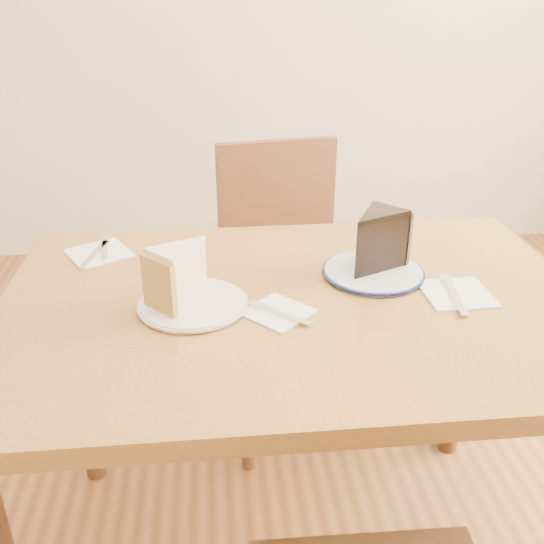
{
  "coord_description": "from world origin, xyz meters",
  "views": [
    {
      "loc": [
        -0.16,
        -1.07,
        1.34
      ],
      "look_at": [
        -0.05,
        0.02,
        0.8
      ],
      "focal_mm": 40.0,
      "sensor_mm": 36.0,
      "label": 1
    }
  ],
  "objects_px": {
    "plate_navy": "(373,272)",
    "chair_far": "(288,278)",
    "plate_cream": "(193,304)",
    "carrot_cake": "(184,275)",
    "chocolate_cake": "(373,245)",
    "table": "(296,339)"
  },
  "relations": [
    {
      "from": "plate_navy",
      "to": "chair_far",
      "type": "bearing_deg",
      "value": 103.49
    },
    {
      "from": "chair_far",
      "to": "plate_cream",
      "type": "distance_m",
      "value": 0.71
    },
    {
      "from": "plate_cream",
      "to": "carrot_cake",
      "type": "height_order",
      "value": "carrot_cake"
    },
    {
      "from": "chair_far",
      "to": "chocolate_cake",
      "type": "height_order",
      "value": "chair_far"
    },
    {
      "from": "table",
      "to": "plate_navy",
      "type": "bearing_deg",
      "value": 26.2
    },
    {
      "from": "table",
      "to": "chair_far",
      "type": "height_order",
      "value": "chair_far"
    },
    {
      "from": "chair_far",
      "to": "carrot_cake",
      "type": "xyz_separation_m",
      "value": [
        -0.28,
        -0.59,
        0.32
      ]
    },
    {
      "from": "chair_far",
      "to": "plate_navy",
      "type": "distance_m",
      "value": 0.58
    },
    {
      "from": "chair_far",
      "to": "carrot_cake",
      "type": "relative_size",
      "value": 7.55
    },
    {
      "from": "table",
      "to": "chocolate_cake",
      "type": "bearing_deg",
      "value": 27.56
    },
    {
      "from": "plate_cream",
      "to": "carrot_cake",
      "type": "bearing_deg",
      "value": 135.33
    },
    {
      "from": "plate_navy",
      "to": "chocolate_cake",
      "type": "relative_size",
      "value": 1.58
    },
    {
      "from": "chair_far",
      "to": "chocolate_cake",
      "type": "distance_m",
      "value": 0.61
    },
    {
      "from": "carrot_cake",
      "to": "chocolate_cake",
      "type": "height_order",
      "value": "chocolate_cake"
    },
    {
      "from": "table",
      "to": "plate_navy",
      "type": "relative_size",
      "value": 5.66
    },
    {
      "from": "plate_cream",
      "to": "plate_navy",
      "type": "xyz_separation_m",
      "value": [
        0.39,
        0.1,
        0.0
      ]
    },
    {
      "from": "table",
      "to": "plate_cream",
      "type": "distance_m",
      "value": 0.23
    },
    {
      "from": "chair_far",
      "to": "plate_cream",
      "type": "bearing_deg",
      "value": 57.57
    },
    {
      "from": "table",
      "to": "carrot_cake",
      "type": "relative_size",
      "value": 10.14
    },
    {
      "from": "table",
      "to": "carrot_cake",
      "type": "bearing_deg",
      "value": -179.82
    },
    {
      "from": "plate_cream",
      "to": "carrot_cake",
      "type": "xyz_separation_m",
      "value": [
        -0.01,
        0.01,
        0.06
      ]
    },
    {
      "from": "chocolate_cake",
      "to": "chair_far",
      "type": "bearing_deg",
      "value": -30.13
    }
  ]
}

